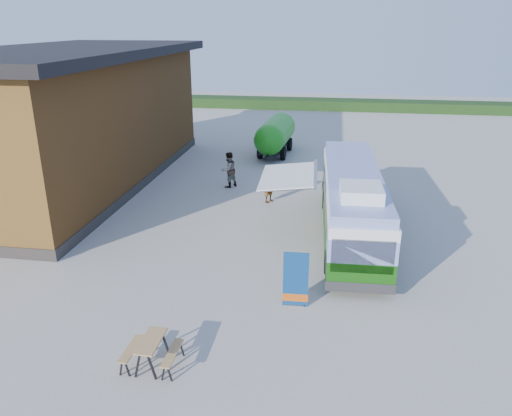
% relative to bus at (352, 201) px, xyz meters
% --- Properties ---
extents(ground, '(100.00, 100.00, 0.00)m').
position_rel_bus_xyz_m(ground, '(-4.89, -4.36, -1.62)').
color(ground, '#BCB7AD').
rests_on(ground, ground).
extents(barn, '(9.60, 21.20, 7.50)m').
position_rel_bus_xyz_m(barn, '(-15.39, 5.64, 1.97)').
color(barn, brown).
rests_on(barn, ground).
extents(hedge, '(40.00, 3.00, 1.00)m').
position_rel_bus_xyz_m(hedge, '(3.11, 33.64, -1.12)').
color(hedge, '#264419').
rests_on(hedge, ground).
extents(bus, '(2.79, 11.13, 3.39)m').
position_rel_bus_xyz_m(bus, '(0.00, 0.00, 0.00)').
color(bus, '#1F5F0F').
rests_on(bus, ground).
extents(awning, '(2.62, 4.07, 0.50)m').
position_rel_bus_xyz_m(awning, '(-2.59, 0.25, 0.85)').
color(awning, white).
rests_on(awning, ground).
extents(banner, '(0.85, 0.20, 1.95)m').
position_rel_bus_xyz_m(banner, '(-1.89, -6.14, -0.82)').
color(banner, navy).
rests_on(banner, ground).
extents(picnic_table, '(1.44, 1.28, 0.81)m').
position_rel_bus_xyz_m(picnic_table, '(-5.48, -9.78, -1.01)').
color(picnic_table, tan).
rests_on(picnic_table, ground).
extents(person_a, '(0.74, 0.83, 1.90)m').
position_rel_bus_xyz_m(person_a, '(-4.06, 3.76, -0.67)').
color(person_a, '#999999').
rests_on(person_a, ground).
extents(person_b, '(1.20, 1.23, 2.00)m').
position_rel_bus_xyz_m(person_b, '(-6.64, 5.90, -0.62)').
color(person_b, '#999999').
rests_on(person_b, ground).
extents(slurry_tanker, '(2.35, 6.90, 2.55)m').
position_rel_bus_xyz_m(slurry_tanker, '(-4.92, 13.64, -0.15)').
color(slurry_tanker, '#1E951B').
rests_on(slurry_tanker, ground).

